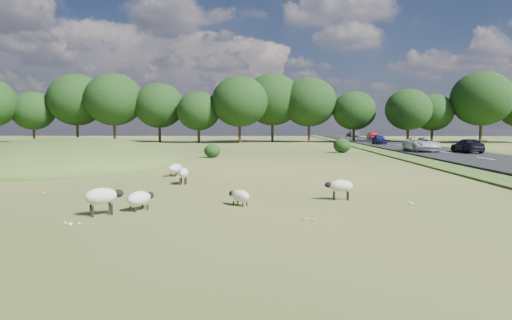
{
  "coord_description": "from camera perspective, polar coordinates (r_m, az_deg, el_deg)",
  "views": [
    {
      "loc": [
        2.73,
        -20.81,
        2.91
      ],
      "look_at": [
        2.0,
        4.0,
        1.0
      ],
      "focal_mm": 32.0,
      "sensor_mm": 36.0,
      "label": 1
    }
  ],
  "objects": [
    {
      "name": "sheep_1",
      "position": [
        22.6,
        -9.1,
        -1.58
      ],
      "size": [
        0.56,
        1.15,
        0.83
      ],
      "rotation": [
        0.0,
        0.0,
        1.63
      ],
      "color": "beige",
      "rests_on": "ground"
    },
    {
      "name": "mound",
      "position": [
        36.08,
        -22.42,
        -0.56
      ],
      "size": [
        16.0,
        20.0,
        4.0
      ],
      "primitive_type": "ellipsoid",
      "color": "#33561E",
      "rests_on": "ground"
    },
    {
      "name": "car_0",
      "position": [
        48.6,
        24.92,
        1.62
      ],
      "size": [
        1.83,
        4.51,
        1.31
      ],
      "primitive_type": "imported",
      "rotation": [
        0.0,
        0.0,
        3.14
      ],
      "color": "black",
      "rests_on": "road"
    },
    {
      "name": "sheep_4",
      "position": [
        26.29,
        -10.05,
        -1.03
      ],
      "size": [
        0.81,
        1.29,
        0.71
      ],
      "rotation": [
        0.0,
        0.0,
        4.42
      ],
      "color": "beige",
      "rests_on": "ground"
    },
    {
      "name": "shrubs",
      "position": [
        47.95,
        -2.73,
        1.74
      ],
      "size": [
        28.91,
        13.51,
        1.52
      ],
      "color": "black",
      "rests_on": "ground"
    },
    {
      "name": "ground",
      "position": [
        41.0,
        -2.14,
        0.33
      ],
      "size": [
        160.0,
        160.0,
        0.0
      ],
      "primitive_type": "plane",
      "color": "#2F4D18",
      "rests_on": "ground"
    },
    {
      "name": "sheep_3",
      "position": [
        17.99,
        10.49,
        -3.2
      ],
      "size": [
        1.09,
        0.49,
        0.79
      ],
      "rotation": [
        0.0,
        0.0,
        3.13
      ],
      "color": "beige",
      "rests_on": "ground"
    },
    {
      "name": "treeline",
      "position": [
        76.42,
        -1.17,
        7.14
      ],
      "size": [
        96.28,
        14.66,
        11.7
      ],
      "color": "black",
      "rests_on": "ground"
    },
    {
      "name": "sheep_5",
      "position": [
        15.5,
        -18.67,
        -4.29
      ],
      "size": [
        1.24,
        1.03,
        0.9
      ],
      "rotation": [
        0.0,
        0.0,
        0.6
      ],
      "color": "beige",
      "rests_on": "ground"
    },
    {
      "name": "sheep_0",
      "position": [
        16.05,
        -14.33,
        -4.65
      ],
      "size": [
        0.92,
        1.18,
        0.67
      ],
      "rotation": [
        0.0,
        0.0,
        1.04
      ],
      "color": "beige",
      "rests_on": "ground"
    },
    {
      "name": "car_4",
      "position": [
        48.99,
        19.98,
        1.9
      ],
      "size": [
        2.5,
        5.42,
        1.51
      ],
      "primitive_type": "imported",
      "color": "white",
      "rests_on": "road"
    },
    {
      "name": "sheep_2",
      "position": [
        16.52,
        -2.06,
        -4.47
      ],
      "size": [
        0.94,
        0.92,
        0.58
      ],
      "rotation": [
        0.0,
        0.0,
        2.38
      ],
      "color": "beige",
      "rests_on": "ground"
    },
    {
      "name": "car_3",
      "position": [
        107.34,
        11.99,
        3.29
      ],
      "size": [
        2.16,
        5.32,
        1.54
      ],
      "primitive_type": "imported",
      "rotation": [
        0.0,
        0.0,
        3.14
      ],
      "color": "#9C9EA4",
      "rests_on": "road"
    },
    {
      "name": "road",
      "position": [
        53.73,
        20.43,
        1.15
      ],
      "size": [
        8.0,
        150.0,
        0.25
      ],
      "primitive_type": "cube",
      "color": "black",
      "rests_on": "ground"
    },
    {
      "name": "car_6",
      "position": [
        87.56,
        14.35,
        2.94
      ],
      "size": [
        1.37,
        3.93,
        1.3
      ],
      "primitive_type": "imported",
      "rotation": [
        0.0,
        0.0,
        3.14
      ],
      "color": "maroon",
      "rests_on": "road"
    },
    {
      "name": "car_2",
      "position": [
        66.07,
        15.15,
        2.48
      ],
      "size": [
        1.48,
        3.69,
        1.26
      ],
      "primitive_type": "imported",
      "color": "navy",
      "rests_on": "road"
    }
  ]
}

